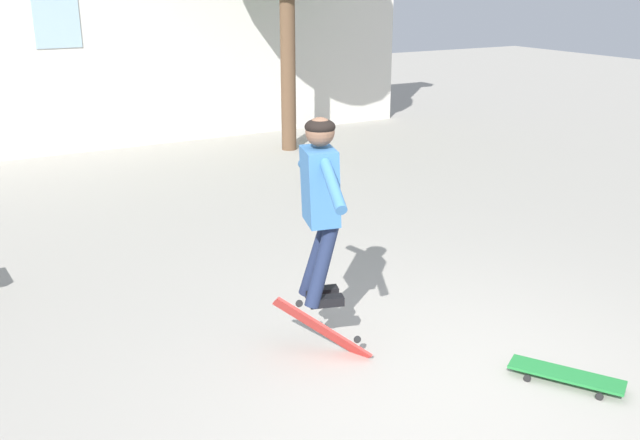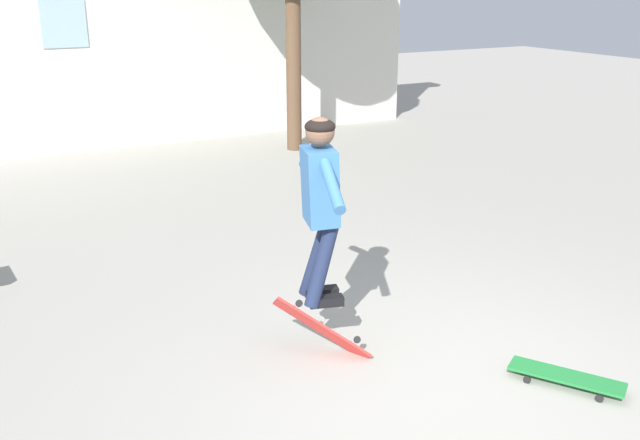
% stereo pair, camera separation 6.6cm
% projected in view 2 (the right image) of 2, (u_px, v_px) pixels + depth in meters
% --- Properties ---
extents(ground_plane, '(40.00, 40.00, 0.00)m').
position_uv_depth(ground_plane, '(431.00, 392.00, 5.01)').
color(ground_plane, '#A39E93').
extents(building_backdrop, '(11.83, 0.52, 5.39)m').
position_uv_depth(building_backdrop, '(107.00, 17.00, 11.68)').
color(building_backdrop, beige).
rests_on(building_backdrop, ground_plane).
extents(skater, '(0.44, 1.25, 1.42)m').
position_uv_depth(skater, '(320.00, 195.00, 5.18)').
color(skater, teal).
extents(skateboard_flipping, '(0.61, 0.58, 0.56)m').
position_uv_depth(skateboard_flipping, '(322.00, 329.00, 5.44)').
color(skateboard_flipping, red).
extents(skateboard_resting, '(0.59, 0.78, 0.08)m').
position_uv_depth(skateboard_resting, '(566.00, 377.00, 5.07)').
color(skateboard_resting, '#237F38').
rests_on(skateboard_resting, ground_plane).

